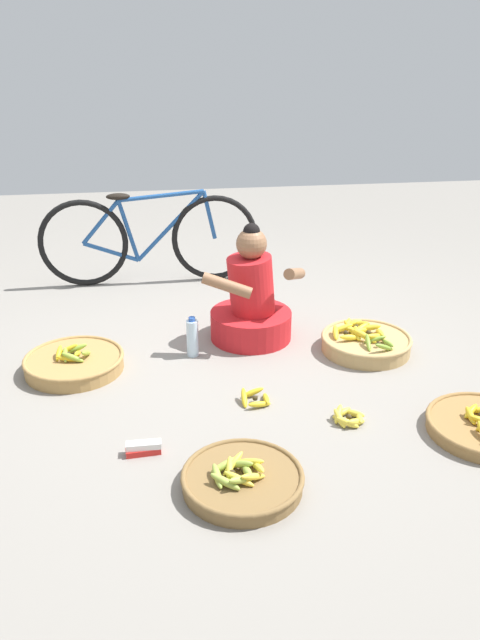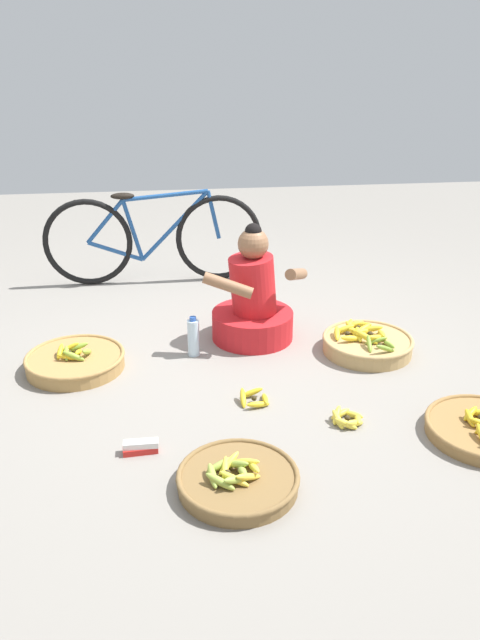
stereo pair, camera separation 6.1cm
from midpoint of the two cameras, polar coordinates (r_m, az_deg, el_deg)
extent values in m
plane|color=gray|center=(3.70, -0.95, -3.74)|extent=(10.00, 10.00, 0.00)
cylinder|color=red|center=(3.94, 0.57, -0.44)|extent=(0.52, 0.52, 0.18)
cylinder|color=red|center=(3.84, 0.59, 3.26)|extent=(0.37, 0.35, 0.39)
sphere|color=#8C6042|center=(3.76, 0.60, 7.09)|extent=(0.19, 0.19, 0.19)
sphere|color=black|center=(3.73, 0.61, 8.21)|extent=(0.10, 0.10, 0.10)
cylinder|color=#8C6042|center=(3.63, -1.70, 3.21)|extent=(0.31, 0.15, 0.16)
cylinder|color=#8C6042|center=(3.83, 4.65, 4.30)|extent=(0.21, 0.30, 0.16)
torus|color=black|center=(4.92, -14.68, 6.88)|extent=(0.68, 0.05, 0.68)
torus|color=black|center=(4.91, -2.71, 7.60)|extent=(0.68, 0.05, 0.68)
cylinder|color=#1E4C8C|center=(4.86, -6.83, 8.65)|extent=(0.55, 0.04, 0.55)
cylinder|color=#1E4C8C|center=(4.87, -10.67, 8.12)|extent=(0.15, 0.03, 0.49)
cylinder|color=#1E4C8C|center=(4.81, -7.69, 11.36)|extent=(0.65, 0.04, 0.08)
cylinder|color=#1E4C8C|center=(4.93, -12.22, 6.19)|extent=(0.42, 0.03, 0.18)
cylinder|color=#1E4C8C|center=(4.87, -13.17, 8.83)|extent=(0.31, 0.03, 0.35)
cylinder|color=#1E4C8C|center=(4.86, -3.23, 9.71)|extent=(0.11, 0.03, 0.38)
ellipsoid|color=black|center=(4.81, -11.64, 11.16)|extent=(0.18, 0.08, 0.05)
cylinder|color=brown|center=(2.69, -0.43, -14.74)|extent=(0.51, 0.51, 0.06)
torus|color=brown|center=(2.67, -0.44, -14.23)|extent=(0.53, 0.53, 0.02)
ellipsoid|color=yellow|center=(2.67, 1.00, -13.49)|extent=(0.05, 0.14, 0.07)
ellipsoid|color=yellow|center=(2.70, 0.27, -13.03)|extent=(0.13, 0.10, 0.07)
ellipsoid|color=yellow|center=(2.69, -1.32, -13.19)|extent=(0.12, 0.11, 0.08)
ellipsoid|color=yellow|center=(2.66, -1.64, -13.74)|extent=(0.05, 0.14, 0.07)
ellipsoid|color=yellow|center=(2.61, -0.78, -14.54)|extent=(0.14, 0.09, 0.07)
ellipsoid|color=yellow|center=(2.61, 0.55, -14.33)|extent=(0.13, 0.09, 0.08)
sphere|color=#382D19|center=(2.66, -0.28, -13.80)|extent=(0.03, 0.03, 0.03)
ellipsoid|color=#9EB747|center=(2.65, -0.07, -13.79)|extent=(0.04, 0.15, 0.07)
ellipsoid|color=#9EB747|center=(2.68, -0.67, -13.23)|extent=(0.13, 0.12, 0.08)
ellipsoid|color=#9EB747|center=(2.69, -2.06, -13.30)|extent=(0.15, 0.08, 0.07)
ellipsoid|color=#9EB747|center=(2.63, -2.81, -14.27)|extent=(0.05, 0.15, 0.06)
ellipsoid|color=#9EB747|center=(2.60, -2.08, -14.78)|extent=(0.14, 0.11, 0.07)
ellipsoid|color=#9EB747|center=(2.60, -0.55, -14.60)|extent=(0.14, 0.10, 0.08)
sphere|color=#382D19|center=(2.64, -1.43, -14.03)|extent=(0.03, 0.03, 0.03)
cylinder|color=tan|center=(3.86, 11.13, -2.20)|extent=(0.54, 0.54, 0.09)
torus|color=tan|center=(3.84, 11.19, -1.60)|extent=(0.55, 0.55, 0.02)
ellipsoid|color=yellow|center=(3.85, 12.43, -1.17)|extent=(0.06, 0.16, 0.07)
ellipsoid|color=yellow|center=(3.90, 11.40, -0.73)|extent=(0.16, 0.09, 0.07)
ellipsoid|color=yellow|center=(3.88, 10.64, -0.82)|extent=(0.16, 0.11, 0.07)
ellipsoid|color=yellow|center=(3.83, 10.37, -1.21)|extent=(0.06, 0.16, 0.06)
ellipsoid|color=yellow|center=(3.78, 11.10, -1.49)|extent=(0.15, 0.12, 0.09)
ellipsoid|color=yellow|center=(3.79, 12.11, -1.51)|extent=(0.16, 0.10, 0.08)
sphere|color=#382D19|center=(3.84, 11.40, -1.18)|extent=(0.03, 0.03, 0.03)
ellipsoid|color=yellow|center=(3.94, 11.05, -0.56)|extent=(0.05, 0.13, 0.05)
ellipsoid|color=yellow|center=(3.96, 10.78, -0.35)|extent=(0.10, 0.12, 0.07)
ellipsoid|color=yellow|center=(3.96, 9.98, -0.32)|extent=(0.13, 0.05, 0.06)
ellipsoid|color=yellow|center=(3.92, 9.53, -0.46)|extent=(0.09, 0.13, 0.08)
ellipsoid|color=yellow|center=(3.88, 9.68, -0.69)|extent=(0.07, 0.13, 0.08)
ellipsoid|color=yellow|center=(3.87, 10.21, -0.98)|extent=(0.13, 0.09, 0.05)
ellipsoid|color=yellow|center=(3.89, 10.95, -0.92)|extent=(0.13, 0.09, 0.05)
sphere|color=#382D19|center=(3.92, 10.33, -0.61)|extent=(0.03, 0.03, 0.03)
ellipsoid|color=yellow|center=(3.84, 10.19, -1.11)|extent=(0.05, 0.14, 0.06)
ellipsoid|color=yellow|center=(3.87, 9.05, -0.77)|extent=(0.14, 0.04, 0.08)
ellipsoid|color=yellow|center=(3.81, 8.42, -1.15)|extent=(0.07, 0.15, 0.07)
ellipsoid|color=yellow|center=(3.77, 9.73, -1.61)|extent=(0.14, 0.05, 0.06)
sphere|color=#382D19|center=(3.82, 9.34, -1.18)|extent=(0.03, 0.03, 0.03)
ellipsoid|color=olive|center=(3.75, 13.10, -2.11)|extent=(0.04, 0.14, 0.05)
ellipsoid|color=olive|center=(3.77, 11.97, -1.77)|extent=(0.14, 0.03, 0.06)
ellipsoid|color=olive|center=(3.71, 11.35, -2.07)|extent=(0.05, 0.14, 0.08)
ellipsoid|color=olive|center=(3.67, 12.77, -2.46)|extent=(0.14, 0.05, 0.08)
sphere|color=#382D19|center=(3.72, 12.27, -2.16)|extent=(0.03, 0.03, 0.03)
cylinder|color=#A87F47|center=(3.70, -15.58, -3.94)|extent=(0.56, 0.56, 0.08)
torus|color=#A87F47|center=(3.68, -15.65, -3.38)|extent=(0.57, 0.57, 0.02)
ellipsoid|color=#8CAD38|center=(3.65, -14.57, -2.95)|extent=(0.06, 0.14, 0.09)
ellipsoid|color=#8CAD38|center=(3.72, -15.43, -2.58)|extent=(0.14, 0.04, 0.07)
ellipsoid|color=#8CAD38|center=(3.67, -16.37, -3.13)|extent=(0.05, 0.14, 0.06)
ellipsoid|color=#8CAD38|center=(3.61, -15.75, -3.37)|extent=(0.14, 0.06, 0.08)
sphere|color=#382D19|center=(3.67, -15.45, -3.02)|extent=(0.03, 0.03, 0.03)
ellipsoid|color=gold|center=(3.67, -15.33, -3.02)|extent=(0.04, 0.12, 0.06)
ellipsoid|color=gold|center=(3.72, -16.10, -2.62)|extent=(0.12, 0.04, 0.08)
ellipsoid|color=gold|center=(3.69, -16.93, -2.97)|extent=(0.05, 0.12, 0.08)
ellipsoid|color=gold|center=(3.63, -16.29, -3.45)|extent=(0.12, 0.04, 0.05)
sphere|color=#382D19|center=(3.68, -16.13, -3.05)|extent=(0.03, 0.03, 0.03)
ellipsoid|color=gold|center=(3.24, 20.14, -7.95)|extent=(0.12, 0.10, 0.06)
ellipsoid|color=gold|center=(3.20, 20.11, -8.33)|extent=(0.04, 0.12, 0.06)
ellipsoid|color=gold|center=(3.27, 1.89, -7.28)|extent=(0.04, 0.13, 0.05)
ellipsoid|color=gold|center=(3.31, 0.62, -6.75)|extent=(0.13, 0.04, 0.07)
ellipsoid|color=gold|center=(3.25, -0.15, -7.24)|extent=(0.04, 0.13, 0.08)
ellipsoid|color=gold|center=(3.22, 1.27, -7.83)|extent=(0.14, 0.06, 0.05)
sphere|color=#382D19|center=(3.26, 0.87, -7.28)|extent=(0.03, 0.03, 0.03)
ellipsoid|color=yellow|center=(3.15, 10.49, -8.94)|extent=(0.06, 0.13, 0.06)
ellipsoid|color=yellow|center=(3.19, 10.03, -8.54)|extent=(0.10, 0.11, 0.05)
ellipsoid|color=yellow|center=(3.18, 8.87, -8.52)|extent=(0.12, 0.08, 0.05)
ellipsoid|color=yellow|center=(3.15, 8.57, -8.64)|extent=(0.09, 0.12, 0.08)
ellipsoid|color=yellow|center=(3.12, 8.68, -9.02)|extent=(0.06, 0.13, 0.08)
ellipsoid|color=yellow|center=(3.10, 9.41, -9.38)|extent=(0.12, 0.08, 0.07)
ellipsoid|color=yellow|center=(3.11, 10.20, -9.27)|extent=(0.12, 0.08, 0.07)
sphere|color=#382D19|center=(3.15, 9.52, -8.87)|extent=(0.03, 0.03, 0.03)
cylinder|color=silver|center=(3.72, -4.90, -1.70)|extent=(0.07, 0.07, 0.23)
cylinder|color=#2D59B7|center=(3.66, -4.97, 0.08)|extent=(0.04, 0.04, 0.02)
cube|color=red|center=(2.92, -9.57, -11.93)|extent=(0.16, 0.06, 0.03)
cube|color=white|center=(2.91, -9.54, -11.39)|extent=(0.16, 0.05, 0.03)
camera|label=1|loc=(0.03, -90.52, -0.23)|focal=34.46mm
camera|label=2|loc=(0.03, 89.48, 0.23)|focal=34.46mm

